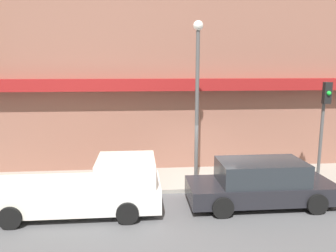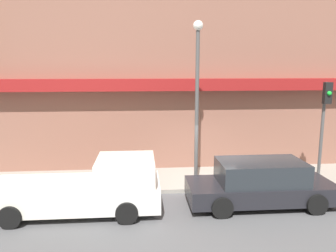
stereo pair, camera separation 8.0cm
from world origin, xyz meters
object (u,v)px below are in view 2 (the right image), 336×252
(parked_car, at_px, (260,184))
(street_lamp, at_px, (197,87))
(fire_hydrant, at_px, (93,180))
(pickup_truck, at_px, (88,188))
(traffic_light, at_px, (324,115))

(parked_car, distance_m, street_lamp, 4.02)
(fire_hydrant, bearing_deg, pickup_truck, -87.69)
(parked_car, bearing_deg, traffic_light, 28.43)
(fire_hydrant, height_order, traffic_light, traffic_light)
(pickup_truck, height_order, traffic_light, traffic_light)
(pickup_truck, xyz_separation_m, fire_hydrant, (-0.07, 1.71, -0.32))
(parked_car, xyz_separation_m, fire_hydrant, (-5.79, 1.71, -0.30))
(fire_hydrant, bearing_deg, parked_car, -16.47)
(parked_car, xyz_separation_m, traffic_light, (2.94, 1.49, 2.09))
(pickup_truck, distance_m, traffic_light, 9.03)
(parked_car, relative_size, fire_hydrant, 8.45)
(fire_hydrant, height_order, street_lamp, street_lamp)
(street_lamp, bearing_deg, parked_car, -38.89)
(fire_hydrant, xyz_separation_m, street_lamp, (3.86, -0.15, 3.46))
(parked_car, bearing_deg, street_lamp, 142.64)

